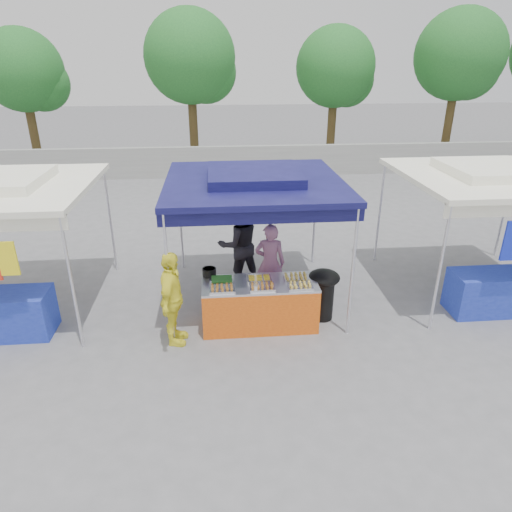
{
  "coord_description": "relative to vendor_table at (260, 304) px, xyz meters",
  "views": [
    {
      "loc": [
        -0.7,
        -7.1,
        4.45
      ],
      "look_at": [
        0.0,
        0.6,
        1.05
      ],
      "focal_mm": 32.0,
      "sensor_mm": 36.0,
      "label": 1
    }
  ],
  "objects": [
    {
      "name": "food_tray_bm",
      "position": [
        0.0,
        0.1,
        0.46
      ],
      "size": [
        0.42,
        0.3,
        0.07
      ],
      "color": "white",
      "rests_on": "vendor_table"
    },
    {
      "name": "ground_plane",
      "position": [
        0.0,
        0.1,
        -0.43
      ],
      "size": [
        80.0,
        80.0,
        0.0
      ],
      "primitive_type": "plane",
      "color": "slate"
    },
    {
      "name": "helper_man",
      "position": [
        -0.27,
        1.63,
        0.49
      ],
      "size": [
        1.05,
        0.92,
        1.82
      ],
      "primitive_type": "imported",
      "rotation": [
        0.0,
        0.0,
        3.44
      ],
      "color": "#232228",
      "rests_on": "ground_plane"
    },
    {
      "name": "food_tray_br",
      "position": [
        0.65,
        0.08,
        0.46
      ],
      "size": [
        0.42,
        0.3,
        0.07
      ],
      "color": "white",
      "rests_on": "vendor_table"
    },
    {
      "name": "cooking_pot",
      "position": [
        -0.87,
        0.36,
        0.5
      ],
      "size": [
        0.24,
        0.24,
        0.14
      ],
      "primitive_type": "cylinder",
      "color": "black",
      "rests_on": "vendor_table"
    },
    {
      "name": "main_canopy",
      "position": [
        0.0,
        1.07,
        1.94
      ],
      "size": [
        3.2,
        3.2,
        2.57
      ],
      "color": "silver",
      "rests_on": "ground_plane"
    },
    {
      "name": "food_tray_fm",
      "position": [
        0.02,
        -0.23,
        0.46
      ],
      "size": [
        0.42,
        0.3,
        0.07
      ],
      "color": "white",
      "rests_on": "vendor_table"
    },
    {
      "name": "wok_burner",
      "position": [
        1.17,
        0.15,
        0.14
      ],
      "size": [
        0.57,
        0.57,
        0.96
      ],
      "rotation": [
        0.0,
        0.0,
        0.03
      ],
      "color": "black",
      "rests_on": "ground_plane"
    },
    {
      "name": "crate_left",
      "position": [
        -0.41,
        0.59,
        -0.28
      ],
      "size": [
        0.5,
        0.35,
        0.3
      ],
      "primitive_type": "cube",
      "color": "#172ABD",
      "rests_on": "ground_plane"
    },
    {
      "name": "back_wall",
      "position": [
        0.0,
        11.1,
        0.17
      ],
      "size": [
        40.0,
        0.25,
        1.2
      ],
      "primitive_type": "cube",
      "color": "gray",
      "rests_on": "ground_plane"
    },
    {
      "name": "tree_0",
      "position": [
        -8.05,
        13.31,
        3.35
      ],
      "size": [
        3.32,
        3.22,
        5.53
      ],
      "color": "#4B3A1D",
      "rests_on": "ground_plane"
    },
    {
      "name": "vendor_table",
      "position": [
        0.0,
        0.0,
        0.0
      ],
      "size": [
        2.0,
        0.8,
        0.85
      ],
      "color": "#E15814",
      "rests_on": "ground_plane"
    },
    {
      "name": "skewer_cup",
      "position": [
        -0.09,
        -0.29,
        0.48
      ],
      "size": [
        0.09,
        0.09,
        0.11
      ],
      "primitive_type": "cylinder",
      "color": "silver",
      "rests_on": "vendor_table"
    },
    {
      "name": "crate_right",
      "position": [
        0.37,
        0.53,
        -0.26
      ],
      "size": [
        0.54,
        0.38,
        0.32
      ],
      "primitive_type": "cube",
      "color": "#172ABD",
      "rests_on": "ground_plane"
    },
    {
      "name": "tree_3",
      "position": [
        9.74,
        12.89,
        3.91
      ],
      "size": [
        3.71,
        3.69,
        6.33
      ],
      "color": "#4B3A1D",
      "rests_on": "ground_plane"
    },
    {
      "name": "food_tray_fr",
      "position": [
        0.67,
        -0.24,
        0.46
      ],
      "size": [
        0.42,
        0.3,
        0.07
      ],
      "color": "white",
      "rests_on": "vendor_table"
    },
    {
      "name": "food_tray_fl",
      "position": [
        -0.65,
        -0.23,
        0.46
      ],
      "size": [
        0.42,
        0.3,
        0.07
      ],
      "color": "white",
      "rests_on": "vendor_table"
    },
    {
      "name": "tree_2",
      "position": [
        4.62,
        13.3,
        3.45
      ],
      "size": [
        3.38,
        3.3,
        5.67
      ],
      "color": "#4B3A1D",
      "rests_on": "ground_plane"
    },
    {
      "name": "food_tray_bl",
      "position": [
        -0.65,
        0.09,
        0.46
      ],
      "size": [
        0.42,
        0.3,
        0.07
      ],
      "color": "white",
      "rests_on": "vendor_table"
    },
    {
      "name": "neighbor_stall_right",
      "position": [
        4.5,
        0.67,
        1.18
      ],
      "size": [
        3.2,
        3.2,
        2.57
      ],
      "color": "silver",
      "rests_on": "ground_plane"
    },
    {
      "name": "crate_stacked",
      "position": [
        0.37,
        0.53,
        0.06
      ],
      "size": [
        0.52,
        0.37,
        0.31
      ],
      "primitive_type": "cube",
      "color": "#172ABD",
      "rests_on": "crate_right"
    },
    {
      "name": "vendor_woman",
      "position": [
        0.29,
        0.9,
        0.37
      ],
      "size": [
        0.63,
        0.46,
        1.6
      ],
      "primitive_type": "imported",
      "rotation": [
        0.0,
        0.0,
        2.99
      ],
      "color": "#A0658B",
      "rests_on": "ground_plane"
    },
    {
      "name": "customer_person",
      "position": [
        -1.47,
        -0.4,
        0.4
      ],
      "size": [
        0.52,
        1.01,
        1.64
      ],
      "primitive_type": "imported",
      "rotation": [
        0.0,
        0.0,
        1.44
      ],
      "color": "#FFF538",
      "rests_on": "ground_plane"
    },
    {
      "name": "tree_1",
      "position": [
        -1.39,
        12.87,
        3.83
      ],
      "size": [
        3.65,
        3.62,
        6.22
      ],
      "color": "#4B3A1D",
      "rests_on": "ground_plane"
    }
  ]
}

